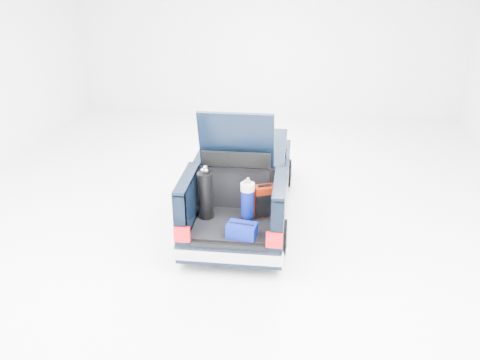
# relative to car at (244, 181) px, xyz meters

# --- Properties ---
(ground) EXTENTS (14.00, 14.00, 0.00)m
(ground) POSITION_rel_car_xyz_m (0.00, -0.11, -0.67)
(ground) COLOR white
(ground) RESTS_ON ground
(car) EXTENTS (1.87, 4.65, 2.47)m
(car) POSITION_rel_car_xyz_m (0.00, 0.00, 0.00)
(car) COLOR black
(car) RESTS_ON ground
(red_suitcase) EXTENTS (0.41, 0.35, 0.58)m
(red_suitcase) POSITION_rel_car_xyz_m (0.50, -1.23, 0.20)
(red_suitcase) COLOR #6F1403
(red_suitcase) RESTS_ON car
(black_golf_bag) EXTENTS (0.31, 0.33, 0.95)m
(black_golf_bag) POSITION_rel_car_xyz_m (-0.50, -1.43, 0.36)
(black_golf_bag) COLOR black
(black_golf_bag) RESTS_ON car
(blue_golf_bag) EXTENTS (0.25, 0.25, 0.80)m
(blue_golf_bag) POSITION_rel_car_xyz_m (0.23, -1.47, 0.29)
(blue_golf_bag) COLOR black
(blue_golf_bag) RESTS_ON car
(blue_duffel) EXTENTS (0.51, 0.38, 0.25)m
(blue_duffel) POSITION_rel_car_xyz_m (0.20, -2.01, 0.04)
(blue_duffel) COLOR #040F6D
(blue_duffel) RESTS_ON car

